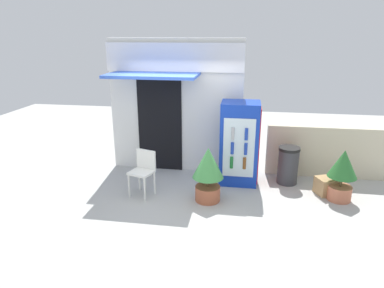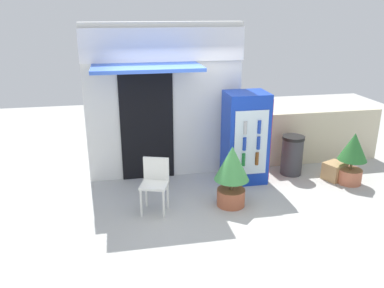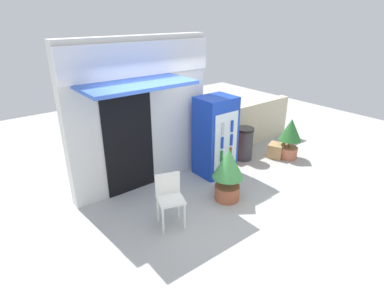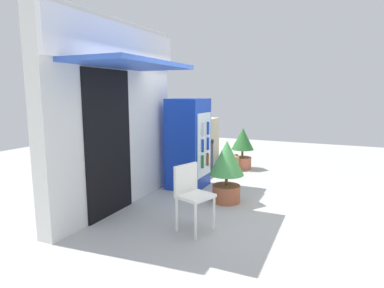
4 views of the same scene
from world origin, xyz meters
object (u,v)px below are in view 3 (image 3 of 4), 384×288
object	(u,v)px
drink_cooler	(216,136)
cardboard_box	(276,150)
potted_plant_near_shop	(228,171)
trash_bin	(244,143)
potted_plant_curbside	(290,136)
plastic_chair	(170,195)

from	to	relation	value
drink_cooler	cardboard_box	size ratio (longest dim) A/B	4.62
drink_cooler	potted_plant_near_shop	world-z (taller)	drink_cooler
trash_bin	cardboard_box	xyz separation A→B (m)	(0.70, -0.42, -0.23)
potted_plant_near_shop	potted_plant_curbside	distance (m)	2.49
potted_plant_near_shop	cardboard_box	bearing A→B (deg)	15.58
plastic_chair	potted_plant_near_shop	world-z (taller)	potted_plant_near_shop
plastic_chair	potted_plant_curbside	xyz separation A→B (m)	(3.71, 0.34, 0.04)
plastic_chair	potted_plant_curbside	size ratio (longest dim) A/B	0.89
plastic_chair	potted_plant_near_shop	distance (m)	1.26
drink_cooler	potted_plant_curbside	world-z (taller)	drink_cooler
potted_plant_curbside	trash_bin	world-z (taller)	potted_plant_curbside
drink_cooler	trash_bin	size ratio (longest dim) A/B	2.17
potted_plant_near_shop	potted_plant_curbside	world-z (taller)	potted_plant_near_shop
drink_cooler	plastic_chair	world-z (taller)	drink_cooler
drink_cooler	trash_bin	xyz separation A→B (m)	(1.02, 0.10, -0.46)
plastic_chair	cardboard_box	distance (m)	3.58
drink_cooler	potted_plant_near_shop	size ratio (longest dim) A/B	1.64
plastic_chair	potted_plant_near_shop	xyz separation A→B (m)	(1.26, -0.07, 0.07)
potted_plant_curbside	cardboard_box	xyz separation A→B (m)	(-0.19, 0.22, -0.41)
potted_plant_near_shop	potted_plant_curbside	xyz separation A→B (m)	(2.46, 0.41, -0.03)
drink_cooler	cardboard_box	distance (m)	1.88
plastic_chair	trash_bin	xyz separation A→B (m)	(2.82, 0.98, -0.13)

